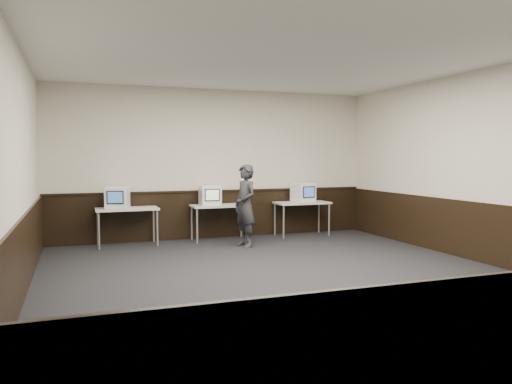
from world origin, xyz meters
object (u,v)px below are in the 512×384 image
emac_center (210,195)px  emac_left (117,198)px  desk_center (220,208)px  desk_right (302,205)px  emac_right (303,192)px  person (245,206)px  desk_left (127,211)px

emac_center → emac_left: bearing=-176.4°
desk_center → emac_center: 0.35m
desk_right → emac_right: emac_right is taller
emac_right → emac_center: bearing=171.0°
emac_center → emac_right: 2.15m
desk_right → emac_center: emac_center is taller
desk_right → emac_right: bearing=32.2°
desk_center → emac_center: size_ratio=2.59×
desk_center → person: 0.95m
desk_center → desk_right: same height
desk_left → desk_center: (1.90, 0.00, 0.00)m
desk_left → desk_center: 1.90m
desk_right → emac_center: size_ratio=2.59×
emac_right → person: person is taller
emac_left → desk_left: bearing=26.7°
emac_left → emac_center: emac_left is taller
desk_center → emac_right: (1.94, 0.02, 0.28)m
desk_left → emac_right: (3.84, 0.02, 0.28)m
emac_center → desk_left: bearing=-177.6°
desk_left → desk_right: (3.80, 0.00, 0.00)m
desk_left → emac_left: 0.34m
desk_left → emac_right: bearing=0.3°
emac_right → person: 1.92m
emac_center → emac_right: (2.15, 0.03, 0.00)m
desk_left → emac_right: emac_right is taller
desk_right → emac_right: size_ratio=2.35×
emac_left → emac_right: size_ratio=1.06×
desk_right → emac_left: size_ratio=2.22×
emac_center → person: person is taller
desk_center → emac_left: (-2.08, -0.04, 0.28)m
desk_right → person: (-1.64, -0.90, 0.12)m
desk_center → desk_right: bearing=0.0°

